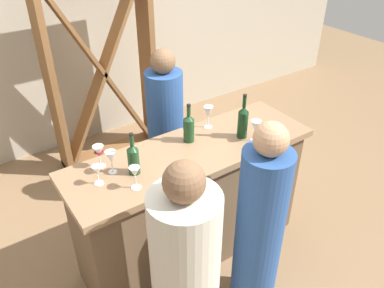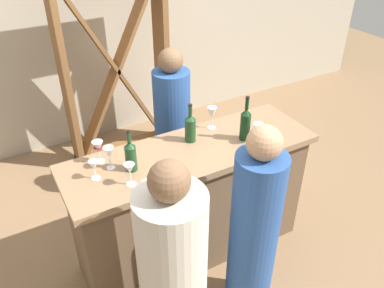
% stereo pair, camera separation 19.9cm
% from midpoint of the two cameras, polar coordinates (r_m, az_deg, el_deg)
% --- Properties ---
extents(ground_plane, '(12.00, 12.00, 0.00)m').
position_cam_midpoint_polar(ground_plane, '(3.39, -1.74, -14.92)').
color(ground_plane, '#846647').
extents(back_wall, '(8.00, 0.10, 2.80)m').
position_cam_midpoint_polar(back_wall, '(4.44, -18.36, 16.94)').
color(back_wall, '#B2A893').
rests_on(back_wall, ground).
extents(bar_counter, '(1.82, 0.59, 0.99)m').
position_cam_midpoint_polar(bar_counter, '(3.04, -1.89, -8.60)').
color(bar_counter, brown).
rests_on(bar_counter, ground).
extents(wine_rack, '(1.09, 0.28, 1.97)m').
position_cam_midpoint_polar(wine_rack, '(4.08, -14.28, 10.05)').
color(wine_rack, brown).
rests_on(wine_rack, ground).
extents(wine_bottle_leftmost_olive_green, '(0.07, 0.07, 0.29)m').
position_cam_midpoint_polar(wine_bottle_leftmost_olive_green, '(2.50, -10.76, -2.11)').
color(wine_bottle_leftmost_olive_green, '#193D1E').
rests_on(wine_bottle_leftmost_olive_green, bar_counter).
extents(wine_bottle_second_left_olive_green, '(0.08, 0.08, 0.29)m').
position_cam_midpoint_polar(wine_bottle_second_left_olive_green, '(2.78, -2.52, 2.38)').
color(wine_bottle_second_left_olive_green, '#193D1E').
rests_on(wine_bottle_second_left_olive_green, bar_counter).
extents(wine_bottle_center_dark_green, '(0.07, 0.07, 0.34)m').
position_cam_midpoint_polar(wine_bottle_center_dark_green, '(2.83, 5.40, 3.26)').
color(wine_bottle_center_dark_green, black).
rests_on(wine_bottle_center_dark_green, bar_counter).
extents(wine_glass_near_left, '(0.07, 0.07, 0.16)m').
position_cam_midpoint_polar(wine_glass_near_left, '(2.80, 7.22, 2.46)').
color(wine_glass_near_left, white).
rests_on(wine_glass_near_left, bar_counter).
extents(wine_glass_near_center, '(0.07, 0.07, 0.15)m').
position_cam_midpoint_polar(wine_glass_near_center, '(2.37, -10.68, -4.20)').
color(wine_glass_near_center, white).
rests_on(wine_glass_near_center, bar_counter).
extents(wine_glass_near_right, '(0.06, 0.06, 0.13)m').
position_cam_midpoint_polar(wine_glass_near_right, '(2.47, -15.86, -3.90)').
color(wine_glass_near_right, white).
rests_on(wine_glass_near_right, bar_counter).
extents(wine_glass_far_left, '(0.07, 0.07, 0.16)m').
position_cam_midpoint_polar(wine_glass_far_left, '(2.53, -13.88, -2.00)').
color(wine_glass_far_left, white).
rests_on(wine_glass_far_left, bar_counter).
extents(wine_glass_far_center, '(0.07, 0.07, 0.16)m').
position_cam_midpoint_polar(wine_glass_far_center, '(2.61, -15.51, -1.24)').
color(wine_glass_far_center, white).
rests_on(wine_glass_far_center, bar_counter).
extents(wine_glass_far_right, '(0.07, 0.07, 0.18)m').
position_cam_midpoint_polar(wine_glass_far_right, '(2.93, 0.44, 4.54)').
color(wine_glass_far_right, white).
rests_on(wine_glass_far_right, bar_counter).
extents(person_left_guest, '(0.40, 0.40, 1.47)m').
position_cam_midpoint_polar(person_left_guest, '(2.60, 7.55, -12.14)').
color(person_left_guest, '#284C8C').
rests_on(person_left_guest, ground).
extents(person_center_guest, '(0.41, 0.41, 1.46)m').
position_cam_midpoint_polar(person_center_guest, '(2.36, -3.51, -18.80)').
color(person_center_guest, beige).
rests_on(person_center_guest, ground).
extents(person_server_behind, '(0.36, 0.36, 1.48)m').
position_cam_midpoint_polar(person_server_behind, '(3.48, -5.44, 1.17)').
color(person_server_behind, '#284C8C').
rests_on(person_server_behind, ground).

